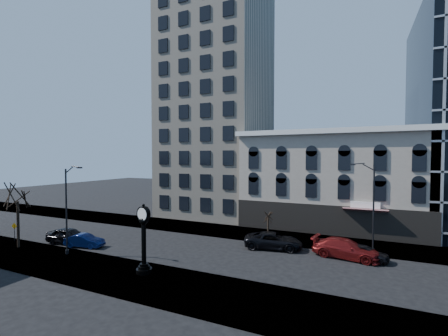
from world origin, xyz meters
The scene contains 16 objects.
ground centered at (0.00, 0.00, 0.00)m, with size 160.00×160.00×0.00m, color black.
sidewalk_far centered at (0.00, 8.00, 0.06)m, with size 160.00×6.00×0.12m, color gray.
sidewalk_near centered at (0.00, -8.00, 0.06)m, with size 160.00×6.00×0.12m, color gray.
cream_tower centered at (-6.11, 18.88, 19.32)m, with size 15.90×15.40×42.50m.
victorian_row centered at (12.00, 15.89, 6.00)m, with size 22.60×11.19×12.50m.
street_clock centered at (0.15, -7.06, 2.57)m, with size 1.23×1.23×5.42m.
street_lamp_near centered at (-8.82, -6.38, 6.48)m, with size 2.18×0.35×8.43m.
street_lamp_far centered at (16.02, 6.04, 6.66)m, with size 2.25×0.39×8.67m.
bare_tree_near centered at (-15.79, -6.90, 5.74)m, with size 4.33×4.33×7.44m.
bare_tree_far centered at (5.94, 7.58, 2.67)m, with size 1.98×1.98×3.39m.
warning_sign centered at (-17.95, -6.00, 1.55)m, with size 0.67×0.17×2.07m.
car_near_a centered at (-12.58, -3.68, 0.84)m, with size 1.98×4.91×1.67m, color black.
car_near_b centered at (-10.07, -3.85, 0.65)m, with size 1.38×3.95×1.30m, color #0C194C.
car_far_a centered at (7.61, 3.61, 0.80)m, with size 2.64×5.73×1.59m, color black.
car_far_b centered at (14.36, 3.59, 0.85)m, with size 2.39×5.88×1.71m, color maroon.
car_far_c centered at (15.84, 3.62, 0.70)m, with size 1.65×4.11×1.40m, color black.
Camera 1 is at (15.39, -25.50, 9.13)m, focal length 24.00 mm.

